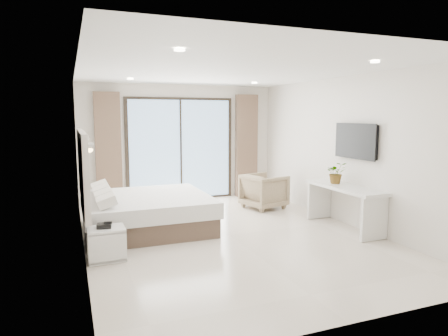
{
  "coord_description": "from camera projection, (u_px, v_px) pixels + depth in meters",
  "views": [
    {
      "loc": [
        -2.43,
        -6.02,
        1.99
      ],
      "look_at": [
        0.06,
        0.4,
        1.08
      ],
      "focal_mm": 32.0,
      "sensor_mm": 36.0,
      "label": 1
    }
  ],
  "objects": [
    {
      "name": "bed",
      "position": [
        146.0,
        212.0,
        7.0
      ],
      "size": [
        2.13,
        2.03,
        0.73
      ],
      "color": "brown",
      "rests_on": "ground"
    },
    {
      "name": "armchair",
      "position": [
        264.0,
        189.0,
        8.61
      ],
      "size": [
        0.91,
        0.95,
        0.82
      ],
      "primitive_type": "imported",
      "rotation": [
        0.0,
        0.0,
        1.82
      ],
      "color": "#9C8266",
      "rests_on": "ground"
    },
    {
      "name": "room_shell",
      "position": [
        202.0,
        138.0,
        7.19
      ],
      "size": [
        4.62,
        6.22,
        2.72
      ],
      "color": "silver",
      "rests_on": "ground"
    },
    {
      "name": "ground",
      "position": [
        229.0,
        235.0,
        6.7
      ],
      "size": [
        6.2,
        6.2,
        0.0
      ],
      "primitive_type": "plane",
      "color": "beige",
      "rests_on": "ground"
    },
    {
      "name": "plant",
      "position": [
        336.0,
        175.0,
        7.21
      ],
      "size": [
        0.47,
        0.5,
        0.31
      ],
      "primitive_type": "imported",
      "rotation": [
        0.0,
        0.0,
        -0.38
      ],
      "color": "#33662D",
      "rests_on": "console_desk"
    },
    {
      "name": "console_desk",
      "position": [
        344.0,
        197.0,
        7.02
      ],
      "size": [
        0.52,
        1.67,
        0.77
      ],
      "color": "silver",
      "rests_on": "ground"
    },
    {
      "name": "phone",
      "position": [
        104.0,
        226.0,
        5.47
      ],
      "size": [
        0.21,
        0.18,
        0.06
      ],
      "primitive_type": "cube",
      "rotation": [
        0.0,
        0.0,
        -0.15
      ],
      "color": "black",
      "rests_on": "nightstand"
    },
    {
      "name": "nightstand",
      "position": [
        107.0,
        244.0,
        5.52
      ],
      "size": [
        0.5,
        0.41,
        0.45
      ],
      "rotation": [
        0.0,
        0.0,
        0.01
      ],
      "color": "silver",
      "rests_on": "ground"
    }
  ]
}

